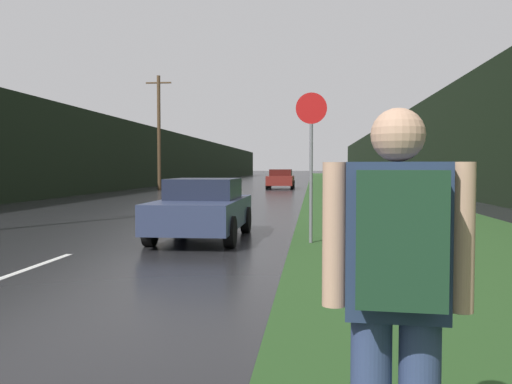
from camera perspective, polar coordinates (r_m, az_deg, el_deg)
name	(u,v)px	position (r m, az deg, el deg)	size (l,w,h in m)	color
grass_verge	(348,189)	(40.24, 9.64, 0.29)	(6.00, 240.00, 0.02)	#26471E
lane_stripe_b	(26,269)	(9.13, -23.07, -7.51)	(0.12, 3.00, 0.01)	silver
lane_stripe_c	(157,223)	(15.56, -10.43, -3.26)	(0.12, 3.00, 0.01)	silver
lane_stripe_d	(205,206)	(22.34, -5.34, -1.48)	(0.12, 3.00, 0.01)	silver
lane_stripe_e	(231,197)	(29.22, -2.64, -0.52)	(0.12, 3.00, 0.01)	silver
treeline_far_side	(161,158)	(52.15, -9.97, 3.55)	(2.00, 140.00, 5.03)	black
treeline_near_side	(408,151)	(50.88, 15.73, 4.20)	(2.00, 140.00, 6.24)	black
utility_pole_far	(159,131)	(38.79, -10.18, 6.31)	(1.80, 0.24, 8.02)	#4C3823
stop_sign	(311,154)	(11.20, 5.83, 4.05)	(0.64, 0.07, 3.11)	slate
hitchhiker_with_backpack	(397,292)	(2.39, 14.59, -10.13)	(0.63, 0.45, 1.82)	navy
car_passing_near	(203,208)	(12.03, -5.61, -1.71)	(1.82, 4.04, 1.33)	#2D3856
car_passing_far	(281,179)	(40.82, 2.61, 1.38)	(2.02, 4.26, 1.46)	maroon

